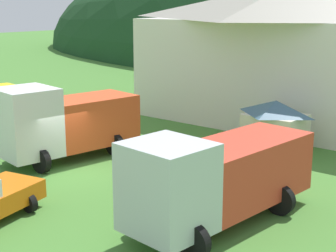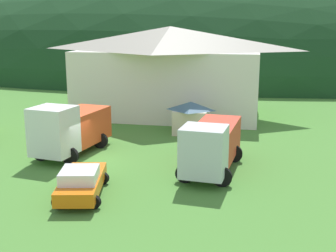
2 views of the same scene
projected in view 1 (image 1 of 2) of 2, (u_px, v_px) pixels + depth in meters
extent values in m
plane|color=#477F33|center=(77.00, 172.00, 22.95)|extent=(200.00, 200.00, 0.00)
cube|color=white|center=(288.00, 70.00, 32.82)|extent=(17.14, 10.62, 6.39)
pyramid|color=gray|center=(292.00, 1.00, 31.81)|extent=(18.51, 11.47, 2.24)
cube|color=beige|center=(275.00, 133.00, 25.68)|extent=(2.75, 2.29, 1.98)
pyramid|color=#42667F|center=(276.00, 107.00, 25.36)|extent=(2.97, 2.47, 0.69)
cube|color=white|center=(27.00, 122.00, 23.14)|extent=(2.89, 2.75, 3.13)
cube|color=black|center=(24.00, 108.00, 22.90)|extent=(1.64, 2.10, 1.00)
cube|color=#E04C23|center=(90.00, 120.00, 25.41)|extent=(3.18, 4.67, 2.33)
cylinder|color=black|center=(41.00, 161.00, 22.69)|extent=(1.10, 0.30, 1.10)
cylinder|color=black|center=(18.00, 150.00, 24.32)|extent=(1.10, 0.30, 1.10)
cylinder|color=black|center=(115.00, 145.00, 25.29)|extent=(1.10, 0.30, 1.10)
cylinder|color=black|center=(90.00, 136.00, 26.92)|extent=(1.10, 0.30, 1.10)
cube|color=silver|center=(168.00, 188.00, 15.43)|extent=(2.64, 2.49, 2.79)
cube|color=black|center=(165.00, 169.00, 15.21)|extent=(1.47, 1.93, 0.89)
cube|color=red|center=(243.00, 169.00, 18.13)|extent=(2.92, 5.53, 2.17)
cylinder|color=black|center=(194.00, 241.00, 15.03)|extent=(1.10, 0.30, 1.10)
cylinder|color=black|center=(144.00, 220.00, 16.49)|extent=(1.10, 0.30, 1.10)
cylinder|color=black|center=(280.00, 200.00, 18.20)|extent=(1.10, 0.30, 1.10)
cylinder|color=black|center=(232.00, 185.00, 19.67)|extent=(1.10, 0.30, 1.10)
cylinder|color=black|center=(30.00, 203.00, 18.44)|extent=(0.68, 0.24, 0.68)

